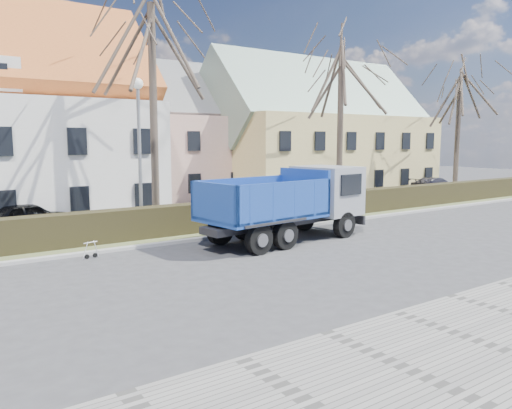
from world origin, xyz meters
TOP-DOWN VIEW (x-y plane):
  - ground at (0.00, 0.00)m, footprint 120.00×120.00m
  - curb_far at (0.00, 4.60)m, footprint 80.00×0.30m
  - grass_strip at (0.00, 6.20)m, footprint 80.00×3.00m
  - hedge at (0.00, 6.00)m, footprint 60.00×0.90m
  - building_pink at (4.00, 20.00)m, footprint 10.80×8.80m
  - building_yellow at (16.00, 17.00)m, footprint 18.80×10.80m
  - tree_1 at (-2.00, 8.50)m, footprint 9.20×9.20m
  - tree_2 at (10.00, 8.50)m, footprint 8.00×8.00m
  - tree_3 at (22.00, 8.50)m, footprint 7.60×7.60m
  - dump_truck at (0.84, 2.45)m, footprint 8.07×3.76m
  - streetlight at (-3.34, 7.00)m, footprint 0.54×0.54m
  - cart_frame at (-6.67, 3.92)m, footprint 0.80×0.56m
  - parked_car_a at (-7.20, 10.86)m, footprint 4.19×2.24m
  - parked_car_b at (21.95, 10.14)m, footprint 4.59×2.03m

SIDE VIEW (x-z plane):
  - ground at x=0.00m, z-range 0.00..0.00m
  - grass_strip at x=0.00m, z-range 0.00..0.10m
  - curb_far at x=0.00m, z-range 0.00..0.12m
  - cart_frame at x=-6.67m, z-range 0.00..0.67m
  - hedge at x=0.00m, z-range 0.00..1.30m
  - parked_car_b at x=21.95m, z-range 0.00..1.31m
  - parked_car_a at x=-7.20m, z-range 0.00..1.36m
  - dump_truck at x=0.84m, z-range 0.00..3.12m
  - streetlight at x=-3.34m, z-range 0.00..6.86m
  - building_pink at x=4.00m, z-range 0.00..8.00m
  - building_yellow at x=16.00m, z-range 0.00..8.50m
  - tree_3 at x=22.00m, z-range 0.00..10.45m
  - tree_2 at x=10.00m, z-range 0.00..11.00m
  - tree_1 at x=-2.00m, z-range 0.00..12.65m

